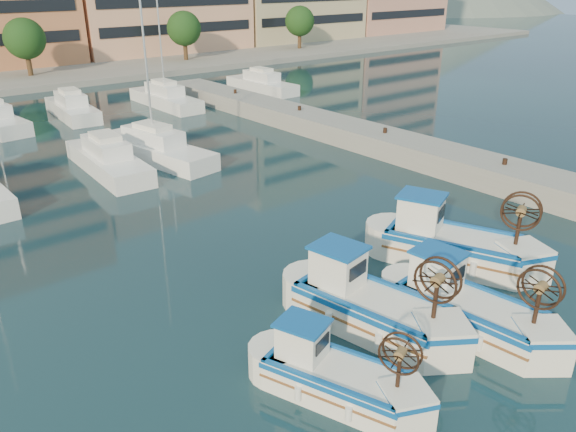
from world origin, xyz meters
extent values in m
plane|color=#193B42|center=(0.00, 0.00, 0.00)|extent=(300.00, 300.00, 0.00)
cube|color=gray|center=(13.00, 8.00, 0.60)|extent=(3.00, 60.00, 1.20)
cylinder|color=#3F2B19|center=(4.00, 53.50, 1.50)|extent=(0.50, 0.50, 3.00)
sphere|color=#1F4719|center=(4.00, 53.50, 4.20)|extent=(4.00, 4.00, 4.00)
cylinder|color=#3F2B19|center=(22.00, 53.50, 1.50)|extent=(0.50, 0.50, 3.00)
sphere|color=#1F4719|center=(22.00, 53.50, 4.20)|extent=(4.00, 4.00, 4.00)
cylinder|color=#3F2B19|center=(40.00, 53.50, 1.50)|extent=(0.50, 0.50, 3.00)
sphere|color=#1F4719|center=(40.00, 53.50, 4.20)|extent=(4.00, 4.00, 4.00)
cone|color=slate|center=(140.00, 110.00, 0.00)|extent=(160.00, 160.00, 50.00)
cube|color=white|center=(-1.59, 21.17, 0.50)|extent=(2.68, 8.22, 1.00)
cube|color=white|center=(1.41, 21.56, 0.50)|extent=(3.70, 9.20, 1.00)
cylinder|color=silver|center=(1.41, 21.56, 6.00)|extent=(0.12, 0.12, 11.00)
cube|color=white|center=(1.58, 35.31, 0.50)|extent=(2.86, 7.91, 1.00)
cube|color=white|center=(8.89, 34.21, 0.50)|extent=(2.25, 8.72, 1.00)
cylinder|color=silver|center=(8.89, 34.21, 6.00)|extent=(0.12, 0.12, 11.00)
cube|color=white|center=(18.96, 34.35, 0.50)|extent=(2.46, 8.22, 1.00)
cube|color=white|center=(-4.47, 0.10, 0.46)|extent=(2.72, 3.96, 0.91)
cube|color=#0B4A94|center=(-4.47, 0.10, 0.80)|extent=(2.80, 4.08, 0.14)
cube|color=#1738B8|center=(-4.47, 0.10, 0.75)|extent=(2.27, 3.50, 0.05)
cube|color=white|center=(-4.82, 1.08, 1.39)|extent=(1.28, 1.39, 0.95)
cube|color=#0B4A94|center=(-4.82, 1.08, 1.91)|extent=(1.45, 1.55, 0.07)
cylinder|color=#331E14|center=(-3.93, -1.36, 1.41)|extent=(0.10, 0.10, 1.01)
cylinder|color=brown|center=(-3.93, -1.36, 1.95)|extent=(0.34, 0.32, 0.24)
torus|color=#331E14|center=(-4.05, -1.41, 1.95)|extent=(0.41, 0.97, 1.01)
torus|color=#331E14|center=(-3.81, -1.32, 1.95)|extent=(0.41, 0.97, 1.01)
cube|color=white|center=(-1.56, 1.61, 0.57)|extent=(2.78, 4.85, 1.14)
cube|color=#0B4A94|center=(-1.56, 1.61, 1.00)|extent=(2.86, 5.00, 0.17)
cube|color=#1738B8|center=(-1.56, 1.61, 0.94)|extent=(2.27, 4.32, 0.07)
cube|color=white|center=(-1.80, 2.89, 1.74)|extent=(1.44, 1.61, 1.20)
cube|color=#0B4A94|center=(-1.80, 2.89, 2.39)|extent=(1.63, 1.80, 0.09)
cylinder|color=#331E14|center=(-1.19, -0.31, 1.77)|extent=(0.13, 0.13, 1.26)
cylinder|color=brown|center=(-1.19, -0.31, 2.45)|extent=(0.40, 0.36, 0.30)
torus|color=#331E14|center=(-1.35, -0.34, 2.45)|extent=(0.31, 1.26, 1.27)
torus|color=#331E14|center=(-1.03, -0.28, 2.45)|extent=(0.31, 1.26, 1.27)
cube|color=white|center=(0.64, -0.35, 0.54)|extent=(2.30, 4.48, 1.08)
cube|color=#0B4A94|center=(0.64, -0.35, 0.95)|extent=(2.37, 4.62, 0.16)
cube|color=#1738B8|center=(0.64, -0.35, 0.88)|extent=(1.85, 4.01, 0.06)
cube|color=white|center=(0.51, 0.87, 1.64)|extent=(1.27, 1.45, 1.13)
cube|color=#0B4A94|center=(0.51, 0.87, 2.26)|extent=(1.43, 1.62, 0.08)
cylinder|color=#331E14|center=(0.84, -2.19, 1.67)|extent=(0.12, 0.12, 1.19)
cylinder|color=brown|center=(0.84, -2.19, 2.31)|extent=(0.36, 0.32, 0.29)
torus|color=#331E14|center=(0.68, -2.20, 2.31)|extent=(0.20, 1.20, 1.20)
torus|color=#331E14|center=(0.99, -2.17, 2.31)|extent=(0.20, 1.20, 1.20)
cube|color=white|center=(3.93, 2.54, 0.60)|extent=(3.75, 5.24, 1.20)
cube|color=#0B4A94|center=(3.93, 2.54, 1.06)|extent=(3.87, 5.40, 0.18)
cube|color=#1738B8|center=(3.93, 2.54, 0.99)|extent=(3.15, 4.62, 0.07)
cube|color=white|center=(3.40, 3.81, 1.84)|extent=(1.74, 1.86, 1.26)
cube|color=#0B4A94|center=(3.40, 3.81, 2.52)|extent=(1.96, 2.09, 0.09)
cylinder|color=#331E14|center=(4.72, 0.63, 1.87)|extent=(0.14, 0.14, 1.33)
cylinder|color=brown|center=(4.72, 0.63, 2.58)|extent=(0.46, 0.44, 0.32)
torus|color=#331E14|center=(4.56, 0.56, 2.58)|extent=(0.59, 1.27, 1.34)
torus|color=#331E14|center=(4.88, 0.70, 2.58)|extent=(0.59, 1.27, 1.34)
camera|label=1|loc=(-12.75, -7.95, 10.05)|focal=35.00mm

